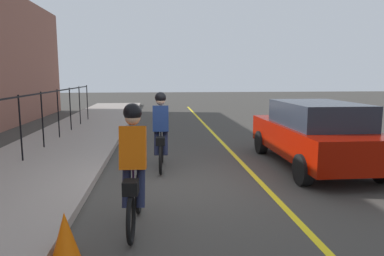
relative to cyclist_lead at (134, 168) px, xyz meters
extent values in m
plane|color=#3A3732|center=(2.03, -0.85, -0.91)|extent=(80.00, 80.00, 0.00)
cube|color=yellow|center=(2.03, -2.45, -0.91)|extent=(36.00, 0.12, 0.01)
cube|color=gray|center=(2.03, 2.55, -0.84)|extent=(40.00, 3.20, 0.15)
cylinder|color=black|center=(3.85, 2.95, 0.04)|extent=(0.04, 0.04, 1.60)
cylinder|color=black|center=(5.50, 2.95, 0.04)|extent=(0.04, 0.04, 1.60)
cylinder|color=black|center=(7.14, 2.95, 0.04)|extent=(0.04, 0.04, 1.60)
cylinder|color=black|center=(8.79, 2.95, 0.04)|extent=(0.04, 0.04, 1.60)
cylinder|color=black|center=(10.43, 2.95, 0.04)|extent=(0.04, 0.04, 1.60)
cylinder|color=black|center=(12.08, 2.95, 0.04)|extent=(0.04, 0.04, 1.60)
cube|color=black|center=(3.03, 2.95, 0.79)|extent=(18.10, 0.04, 0.04)
torus|color=black|center=(0.60, -0.03, -0.58)|extent=(0.66, 0.09, 0.66)
torus|color=black|center=(-0.44, 0.02, -0.58)|extent=(0.66, 0.09, 0.66)
cube|color=black|center=(0.08, 0.00, -0.33)|extent=(0.93, 0.08, 0.24)
cylinder|color=black|center=(-0.07, 0.00, -0.18)|extent=(0.03, 0.03, 0.35)
cube|color=#CF5306|center=(-0.02, 0.00, 0.29)|extent=(0.36, 0.37, 0.63)
sphere|color=tan|center=(0.03, 0.00, 0.71)|extent=(0.22, 0.22, 0.22)
sphere|color=black|center=(0.03, 0.00, 0.78)|extent=(0.26, 0.26, 0.26)
cylinder|color=#191E38|center=(-0.04, 0.10, -0.23)|extent=(0.34, 0.13, 0.65)
cylinder|color=#191E38|center=(-0.04, -0.10, -0.23)|extent=(0.34, 0.13, 0.65)
cube|color=black|center=(-0.39, 0.02, -0.16)|extent=(0.25, 0.21, 0.18)
torus|color=black|center=(3.89, -0.44, -0.58)|extent=(0.66, 0.09, 0.66)
torus|color=black|center=(2.84, -0.40, -0.58)|extent=(0.66, 0.09, 0.66)
cube|color=black|center=(3.36, -0.42, -0.33)|extent=(0.93, 0.08, 0.24)
cylinder|color=black|center=(3.21, -0.41, -0.18)|extent=(0.03, 0.03, 0.35)
cube|color=navy|center=(3.26, -0.41, 0.29)|extent=(0.36, 0.37, 0.63)
sphere|color=tan|center=(3.31, -0.42, 0.71)|extent=(0.22, 0.22, 0.22)
sphere|color=black|center=(3.31, -0.42, 0.78)|extent=(0.26, 0.26, 0.26)
cylinder|color=#191E38|center=(3.25, -0.31, -0.23)|extent=(0.34, 0.13, 0.65)
cylinder|color=#191E38|center=(3.24, -0.51, -0.23)|extent=(0.34, 0.13, 0.65)
cube|color=black|center=(2.89, -0.40, -0.16)|extent=(0.25, 0.21, 0.18)
cube|color=#800C00|center=(3.26, -4.11, -0.24)|extent=(4.41, 1.82, 0.70)
cube|color=#1E232D|center=(3.06, -4.11, 0.39)|extent=(2.47, 1.60, 0.56)
cylinder|color=black|center=(4.76, -3.27, -0.59)|extent=(0.64, 0.22, 0.64)
cylinder|color=black|center=(4.75, -4.97, -0.59)|extent=(0.64, 0.22, 0.64)
cylinder|color=black|center=(1.77, -3.25, -0.59)|extent=(0.64, 0.22, 0.64)
cylinder|color=black|center=(1.76, -4.95, -0.59)|extent=(0.64, 0.22, 0.64)
cone|color=#EE5E07|center=(-0.85, 0.76, -0.60)|extent=(0.36, 0.36, 0.62)
camera|label=1|loc=(-4.94, -0.36, 1.29)|focal=33.21mm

